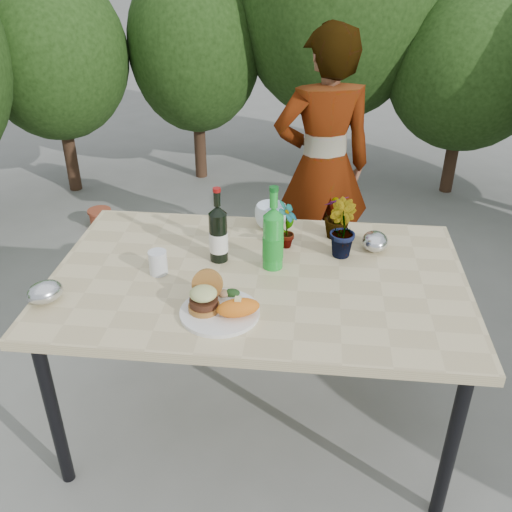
# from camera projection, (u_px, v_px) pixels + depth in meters

# --- Properties ---
(ground) EXTENTS (80.00, 80.00, 0.00)m
(ground) POSITION_uv_depth(u_px,v_px,m) (258.00, 415.00, 2.59)
(ground) COLOR slate
(ground) RESTS_ON ground
(patio_table) EXTENTS (1.60, 1.00, 0.75)m
(patio_table) POSITION_uv_depth(u_px,v_px,m) (258.00, 287.00, 2.24)
(patio_table) COLOR #D0BD8A
(patio_table) RESTS_ON ground
(shrub_hedge) EXTENTS (6.88, 5.25, 2.47)m
(shrub_hedge) POSITION_uv_depth(u_px,v_px,m) (326.00, 70.00, 3.40)
(shrub_hedge) COLOR #382316
(shrub_hedge) RESTS_ON ground
(dinner_plate) EXTENTS (0.28, 0.28, 0.01)m
(dinner_plate) POSITION_uv_depth(u_px,v_px,m) (220.00, 312.00, 1.98)
(dinner_plate) COLOR white
(dinner_plate) RESTS_ON patio_table
(burger_stack) EXTENTS (0.11, 0.16, 0.11)m
(burger_stack) POSITION_uv_depth(u_px,v_px,m) (205.00, 296.00, 1.98)
(burger_stack) COLOR #B7722D
(burger_stack) RESTS_ON dinner_plate
(sweet_potato) EXTENTS (0.17, 0.12, 0.06)m
(sweet_potato) POSITION_uv_depth(u_px,v_px,m) (238.00, 308.00, 1.94)
(sweet_potato) COLOR orange
(sweet_potato) RESTS_ON dinner_plate
(grilled_veg) EXTENTS (0.08, 0.05, 0.03)m
(grilled_veg) POSITION_uv_depth(u_px,v_px,m) (229.00, 293.00, 2.05)
(grilled_veg) COLOR olive
(grilled_veg) RESTS_ON dinner_plate
(wine_bottle) EXTENTS (0.08, 0.08, 0.31)m
(wine_bottle) POSITION_uv_depth(u_px,v_px,m) (218.00, 234.00, 2.25)
(wine_bottle) COLOR black
(wine_bottle) RESTS_ON patio_table
(sparkling_water) EXTENTS (0.08, 0.08, 0.34)m
(sparkling_water) POSITION_uv_depth(u_px,v_px,m) (273.00, 239.00, 2.20)
(sparkling_water) COLOR green
(sparkling_water) RESTS_ON patio_table
(plastic_cup) EXTENTS (0.07, 0.07, 0.09)m
(plastic_cup) POSITION_uv_depth(u_px,v_px,m) (158.00, 262.00, 2.20)
(plastic_cup) COLOR silver
(plastic_cup) RESTS_ON patio_table
(seedling_left) EXTENTS (0.11, 0.13, 0.21)m
(seedling_left) POSITION_uv_depth(u_px,v_px,m) (287.00, 225.00, 2.35)
(seedling_left) COLOR #255C1F
(seedling_left) RESTS_ON patio_table
(seedling_mid) EXTENTS (0.15, 0.16, 0.24)m
(seedling_mid) POSITION_uv_depth(u_px,v_px,m) (341.00, 229.00, 2.29)
(seedling_mid) COLOR #226021
(seedling_mid) RESTS_ON patio_table
(seedling_right) EXTENTS (0.15, 0.15, 0.20)m
(seedling_right) POSITION_uv_depth(u_px,v_px,m) (337.00, 216.00, 2.44)
(seedling_right) COLOR #22541D
(seedling_right) RESTS_ON patio_table
(blue_bowl) EXTENTS (0.14, 0.14, 0.11)m
(blue_bowl) POSITION_uv_depth(u_px,v_px,m) (271.00, 217.00, 2.53)
(blue_bowl) COLOR white
(blue_bowl) RESTS_ON patio_table
(foil_packet_left) EXTENTS (0.17, 0.17, 0.08)m
(foil_packet_left) POSITION_uv_depth(u_px,v_px,m) (45.00, 292.00, 2.04)
(foil_packet_left) COLOR silver
(foil_packet_left) RESTS_ON patio_table
(foil_packet_right) EXTENTS (0.11, 0.13, 0.08)m
(foil_packet_right) POSITION_uv_depth(u_px,v_px,m) (375.00, 241.00, 2.36)
(foil_packet_right) COLOR silver
(foil_packet_right) RESTS_ON patio_table
(person) EXTENTS (0.64, 0.50, 1.53)m
(person) POSITION_uv_depth(u_px,v_px,m) (323.00, 168.00, 3.15)
(person) COLOR #926349
(person) RESTS_ON ground
(terracotta_pot) EXTENTS (0.17, 0.17, 0.14)m
(terracotta_pot) POSITION_uv_depth(u_px,v_px,m) (100.00, 218.00, 4.17)
(terracotta_pot) COLOR #A3432A
(terracotta_pot) RESTS_ON ground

